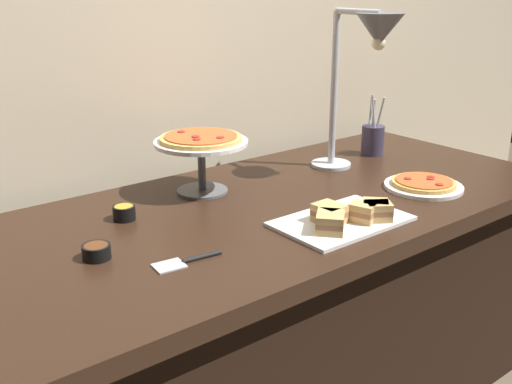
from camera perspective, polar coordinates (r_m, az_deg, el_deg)
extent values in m
cube|color=#C6B593|center=(2.11, -7.18, 14.04)|extent=(4.40, 0.04, 2.40)
cube|color=black|center=(1.82, 1.76, -1.77)|extent=(1.90, 0.84, 0.05)
cube|color=black|center=(1.98, 1.64, -12.07)|extent=(1.75, 0.74, 0.71)
cylinder|color=#B7BABF|center=(2.18, 7.00, 2.58)|extent=(0.14, 0.14, 0.01)
cylinder|color=#B7BABF|center=(2.12, 7.29, 9.44)|extent=(0.02, 0.02, 0.52)
cylinder|color=#B7BABF|center=(2.03, 9.51, 16.25)|extent=(0.02, 0.18, 0.02)
cone|color=#595B60|center=(1.97, 11.43, 14.60)|extent=(0.15, 0.15, 0.10)
sphere|color=#F9EAB2|center=(1.98, 11.36, 13.45)|extent=(0.04, 0.04, 0.04)
cylinder|color=white|center=(2.00, 15.34, 0.49)|extent=(0.25, 0.25, 0.01)
cylinder|color=gold|center=(2.00, 15.37, 0.82)|extent=(0.20, 0.20, 0.01)
cylinder|color=#C65628|center=(2.00, 15.39, 1.04)|extent=(0.18, 0.18, 0.00)
cylinder|color=maroon|center=(2.03, 15.99, 1.35)|extent=(0.02, 0.02, 0.00)
cylinder|color=maroon|center=(1.99, 13.97, 1.22)|extent=(0.02, 0.02, 0.00)
cylinder|color=maroon|center=(2.01, 15.95, 1.19)|extent=(0.02, 0.02, 0.00)
cylinder|color=maroon|center=(1.96, 16.73, 0.66)|extent=(0.02, 0.02, 0.00)
cylinder|color=#595B60|center=(1.89, -5.07, 2.21)|extent=(0.02, 0.02, 0.15)
cylinder|color=#595B60|center=(1.91, -5.01, 0.13)|extent=(0.16, 0.16, 0.01)
cylinder|color=white|center=(1.86, -5.15, 4.63)|extent=(0.29, 0.29, 0.01)
cylinder|color=#DBA856|center=(1.86, -5.16, 4.99)|extent=(0.25, 0.25, 0.01)
cylinder|color=#C65628|center=(1.86, -5.17, 5.23)|extent=(0.22, 0.22, 0.00)
cylinder|color=maroon|center=(1.90, -6.98, 5.60)|extent=(0.02, 0.02, 0.00)
cylinder|color=maroon|center=(1.84, -5.66, 5.16)|extent=(0.02, 0.02, 0.00)
cylinder|color=maroon|center=(1.82, -3.34, 5.09)|extent=(0.02, 0.02, 0.00)
cylinder|color=maroon|center=(1.81, -5.56, 4.91)|extent=(0.02, 0.02, 0.00)
cube|color=white|center=(1.68, 7.96, -2.71)|extent=(0.36, 0.23, 0.01)
cube|color=tan|center=(1.59, 6.91, -3.36)|extent=(0.11, 0.11, 0.02)
cube|color=#9E6642|center=(1.58, 6.93, -2.83)|extent=(0.11, 0.11, 0.01)
cube|color=tan|center=(1.58, 6.95, -2.29)|extent=(0.11, 0.11, 0.02)
cube|color=tan|center=(1.67, 9.89, -2.38)|extent=(0.08, 0.08, 0.02)
cube|color=#9E6642|center=(1.66, 9.92, -1.87)|extent=(0.08, 0.08, 0.01)
cube|color=tan|center=(1.66, 9.95, -1.35)|extent=(0.08, 0.08, 0.02)
cube|color=tan|center=(1.64, 6.70, -2.55)|extent=(0.07, 0.08, 0.02)
cube|color=#9E6642|center=(1.64, 6.72, -2.03)|extent=(0.07, 0.08, 0.01)
cube|color=tan|center=(1.63, 6.74, -1.51)|extent=(0.07, 0.08, 0.02)
cube|color=tan|center=(1.70, 11.04, -2.08)|extent=(0.09, 0.09, 0.02)
cube|color=#9E6642|center=(1.69, 11.07, -1.57)|extent=(0.09, 0.09, 0.01)
cube|color=tan|center=(1.69, 11.11, -1.06)|extent=(0.09, 0.09, 0.02)
cube|color=tan|center=(1.68, 11.32, -2.28)|extent=(0.09, 0.08, 0.02)
cube|color=#9E6642|center=(1.68, 11.36, -1.77)|extent=(0.09, 0.08, 0.01)
cube|color=tan|center=(1.67, 11.39, -1.26)|extent=(0.09, 0.08, 0.02)
cylinder|color=black|center=(1.72, -12.19, -1.90)|extent=(0.06, 0.06, 0.04)
cylinder|color=gold|center=(1.71, -12.23, -1.37)|extent=(0.05, 0.05, 0.01)
cylinder|color=black|center=(1.50, -14.65, -5.41)|extent=(0.07, 0.07, 0.03)
cylinder|color=#562D14|center=(1.49, -14.70, -4.91)|extent=(0.06, 0.06, 0.01)
cylinder|color=#383347|center=(2.34, 10.82, 4.77)|extent=(0.08, 0.08, 0.11)
cylinder|color=#B7BABF|center=(2.32, 10.54, 6.48)|extent=(0.03, 0.02, 0.19)
cylinder|color=#B7BABF|center=(2.30, 10.96, 6.47)|extent=(0.02, 0.03, 0.20)
cylinder|color=#B7BABF|center=(2.33, 10.85, 6.40)|extent=(0.02, 0.02, 0.18)
cylinder|color=#B7BABF|center=(2.32, 11.32, 6.45)|extent=(0.01, 0.05, 0.19)
cube|color=#B7BABF|center=(1.43, -8.11, -6.83)|extent=(0.08, 0.06, 0.00)
cylinder|color=black|center=(1.46, -5.05, -6.03)|extent=(0.10, 0.02, 0.01)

